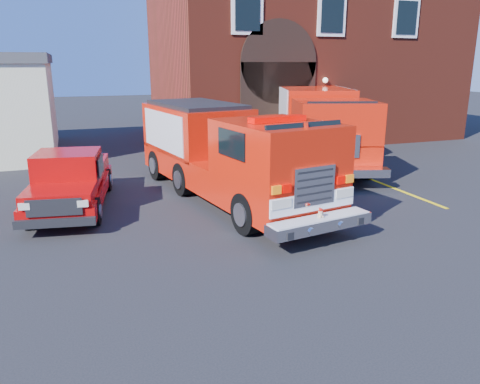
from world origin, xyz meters
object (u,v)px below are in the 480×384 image
object	(u,v)px
fire_station	(299,57)
secondary_truck	(317,123)
fire_engine	(226,152)
pickup_truck	(71,181)

from	to	relation	value
fire_station	secondary_truck	bearing A→B (deg)	-110.71
fire_station	fire_engine	world-z (taller)	fire_station
fire_station	secondary_truck	size ratio (longest dim) A/B	1.60
fire_station	pickup_truck	size ratio (longest dim) A/B	2.88
fire_engine	secondary_truck	size ratio (longest dim) A/B	0.97
fire_station	pickup_truck	bearing A→B (deg)	-139.17
fire_station	fire_engine	xyz separation A→B (m)	(-8.02, -11.29, -2.83)
fire_engine	pickup_truck	size ratio (longest dim) A/B	1.74
pickup_truck	secondary_truck	world-z (taller)	secondary_truck
fire_engine	secondary_truck	distance (m)	6.57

